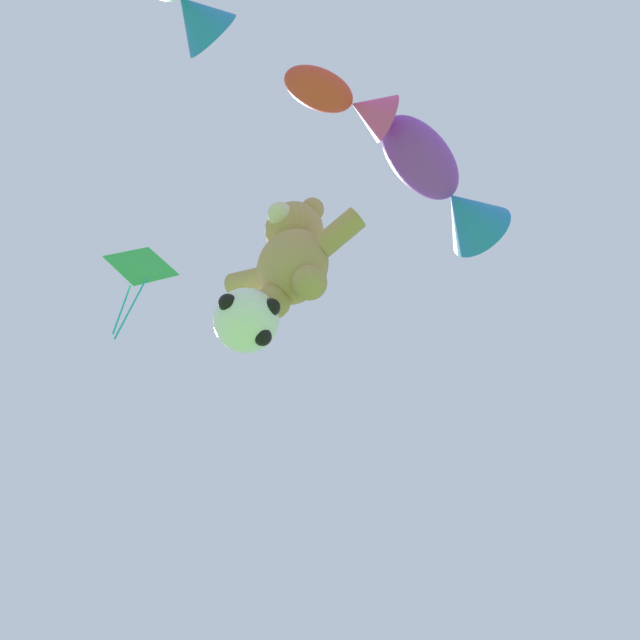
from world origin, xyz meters
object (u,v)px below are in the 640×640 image
Objects in this scene: soccer_ball_kite at (247,320)px; fish_kite_crimson at (345,100)px; teddy_bear_kite at (293,254)px; diamond_kite at (140,271)px; fish_kite_violet at (444,187)px.

fish_kite_crimson is at bearing -30.77° from soccer_ball_kite.
diamond_kite reaches higher than teddy_bear_kite.
diamond_kite is at bearing 165.97° from fish_kite_crimson.
fish_kite_violet is at bearing 7.85° from diamond_kite.
soccer_ball_kite is 3.85m from diamond_kite.
teddy_bear_kite is 3.51m from diamond_kite.
teddy_bear_kite is at bearing -171.88° from fish_kite_violet.
soccer_ball_kite is at bearing 149.23° from fish_kite_crimson.
fish_kite_crimson is 0.51× the size of diamond_kite.
diamond_kite is (-5.10, 1.27, 1.60)m from fish_kite_crimson.
fish_kite_violet is 2.14m from fish_kite_crimson.
diamond_kite reaches higher than fish_kite_violet.
fish_kite_crimson is (1.96, -1.70, -0.10)m from teddy_bear_kite.
fish_kite_violet is at bearing 76.07° from fish_kite_crimson.
soccer_ball_kite is at bearing -170.62° from fish_kite_violet.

